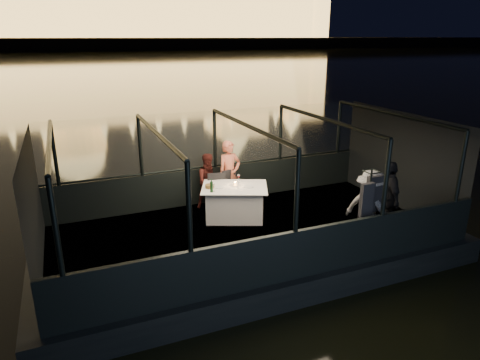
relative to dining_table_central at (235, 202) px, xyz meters
name	(u,v)px	position (x,y,z in m)	size (l,w,h in m)	color
river_water	(76,62)	(-0.03, 79.21, -0.89)	(500.00, 500.00, 0.00)	black
boat_hull	(247,253)	(-0.03, -0.79, -0.89)	(8.60, 4.40, 1.00)	black
boat_deck	(247,233)	(-0.03, -0.79, -0.41)	(8.00, 4.00, 0.04)	black
gunwale_port	(216,184)	(-0.03, 1.21, 0.06)	(8.00, 0.08, 0.90)	black
gunwale_starboard	(294,255)	(-0.03, -2.79, 0.06)	(8.00, 0.08, 0.90)	black
cabin_glass_port	(215,139)	(-0.03, 1.21, 1.21)	(8.00, 0.02, 1.40)	#99B2B2
cabin_glass_starboard	(297,192)	(-0.03, -2.79, 1.21)	(8.00, 0.02, 1.40)	#99B2B2
cabin_roof_glass	(248,126)	(-0.03, -0.79, 1.91)	(8.00, 4.00, 0.02)	#99B2B2
end_wall_fore	(33,210)	(-4.03, -0.79, 0.76)	(0.02, 4.00, 2.30)	black
end_wall_aft	(401,161)	(3.97, -0.79, 0.76)	(0.02, 4.00, 2.30)	black
canopy_ribs	(247,181)	(-0.03, -0.79, 0.76)	(8.00, 4.00, 2.30)	black
embankment	(62,45)	(-0.03, 209.21, 0.11)	(400.00, 140.00, 6.00)	#423D33
dining_table_central	(235,202)	(0.00, 0.00, 0.00)	(1.45, 1.05, 0.77)	white
chair_port_left	(220,195)	(-0.20, 0.45, 0.06)	(0.43, 0.43, 0.91)	black
chair_port_right	(232,192)	(0.15, 0.51, 0.06)	(0.44, 0.44, 0.94)	black
coat_stand	(368,209)	(1.69, -2.48, 0.51)	(0.47, 0.38, 1.69)	black
person_woman_coral	(230,176)	(0.19, 0.81, 0.36)	(0.58, 0.39, 1.62)	#D46A4D
person_man_maroon	(209,178)	(-0.31, 0.86, 0.36)	(0.65, 0.50, 1.35)	#3F1511
passenger_stripe	(370,206)	(1.91, -2.27, 0.47)	(1.02, 0.58, 1.58)	silver
passenger_dark	(388,196)	(2.63, -1.95, 0.47)	(0.94, 0.39, 1.59)	black
wine_bottle	(212,185)	(-0.59, -0.13, 0.53)	(0.06, 0.06, 0.29)	#123216
bread_basket	(209,186)	(-0.55, 0.14, 0.42)	(0.19, 0.19, 0.08)	brown
amber_candle	(235,184)	(0.04, 0.07, 0.42)	(0.06, 0.06, 0.08)	#FFA03F
plate_near	(249,187)	(0.29, -0.13, 0.39)	(0.22, 0.22, 0.01)	silver
plate_far	(219,187)	(-0.34, 0.08, 0.39)	(0.22, 0.22, 0.01)	silver
wine_glass_white	(214,187)	(-0.53, -0.12, 0.48)	(0.06, 0.06, 0.17)	white
wine_glass_red	(239,179)	(0.20, 0.23, 0.48)	(0.06, 0.06, 0.19)	silver
wine_glass_empty	(238,184)	(0.03, -0.13, 0.48)	(0.06, 0.06, 0.17)	white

